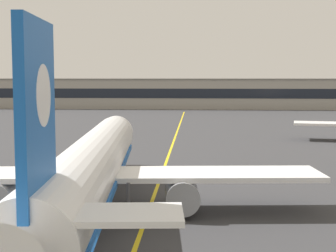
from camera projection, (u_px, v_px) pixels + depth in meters
The scene contains 4 objects.
taxiway_centreline at pixel (163, 172), 51.66m from camera, with size 0.30×180.00×0.01m, color yellow.
airliner_foreground at pixel (92, 166), 35.41m from camera, with size 32.30×41.52×11.65m.
safety_cone_by_nose_gear at pixel (131, 169), 51.61m from camera, with size 0.44×0.44×0.55m.
terminal_building at pixel (168, 93), 157.00m from camera, with size 119.23×12.40×9.10m.
Camera 1 is at (4.12, -20.83, 9.46)m, focal length 55.09 mm.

